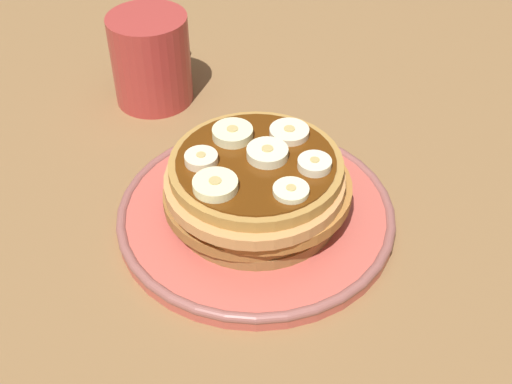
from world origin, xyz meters
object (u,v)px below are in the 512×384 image
(banana_slice_5, at_px, (291,191))
(banana_slice_4, at_px, (215,186))
(banana_slice_6, at_px, (233,134))
(banana_slice_1, at_px, (289,133))
(plate, at_px, (256,213))
(pancake_stack, at_px, (254,187))
(banana_slice_0, at_px, (267,154))
(banana_slice_2, at_px, (314,167))
(coffee_mug, at_px, (152,56))
(banana_slice_3, at_px, (201,159))

(banana_slice_5, bearing_deg, banana_slice_4, 96.57)
(banana_slice_6, bearing_deg, banana_slice_1, -74.64)
(plate, bearing_deg, pancake_stack, 138.80)
(banana_slice_0, xyz_separation_m, banana_slice_2, (-0.01, -0.04, -0.00))
(banana_slice_6, distance_m, coffee_mug, 0.18)
(banana_slice_2, bearing_deg, banana_slice_4, 117.48)
(pancake_stack, distance_m, banana_slice_3, 0.05)
(banana_slice_5, height_order, banana_slice_6, banana_slice_6)
(banana_slice_2, height_order, banana_slice_4, same)
(banana_slice_3, distance_m, coffee_mug, 0.20)
(banana_slice_4, bearing_deg, pancake_stack, -29.96)
(banana_slice_3, bearing_deg, coffee_mug, 29.32)
(banana_slice_5, bearing_deg, coffee_mug, 41.11)
(pancake_stack, relative_size, banana_slice_1, 4.73)
(pancake_stack, bearing_deg, banana_slice_2, -91.96)
(plate, height_order, coffee_mug, coffee_mug)
(banana_slice_1, relative_size, banana_slice_4, 0.96)
(banana_slice_4, relative_size, coffee_mug, 0.30)
(plate, height_order, banana_slice_4, banana_slice_4)
(banana_slice_0, relative_size, banana_slice_6, 0.99)
(banana_slice_0, height_order, banana_slice_2, same)
(plate, bearing_deg, coffee_mug, 40.26)
(banana_slice_1, distance_m, coffee_mug, 0.21)
(plate, distance_m, banana_slice_3, 0.07)
(pancake_stack, bearing_deg, banana_slice_6, 40.30)
(banana_slice_6, bearing_deg, pancake_stack, -139.70)
(pancake_stack, height_order, banana_slice_4, banana_slice_4)
(banana_slice_3, relative_size, coffee_mug, 0.23)
(banana_slice_2, xyz_separation_m, banana_slice_6, (0.03, 0.07, 0.00))
(plate, xyz_separation_m, banana_slice_0, (0.01, -0.01, 0.06))
(banana_slice_2, relative_size, banana_slice_5, 0.97)
(pancake_stack, relative_size, banana_slice_6, 4.63)
(banana_slice_3, height_order, coffee_mug, coffee_mug)
(plate, relative_size, banana_slice_5, 8.54)
(pancake_stack, height_order, banana_slice_2, banana_slice_2)
(banana_slice_0, relative_size, banana_slice_2, 1.25)
(banana_slice_1, relative_size, banana_slice_3, 1.25)
(pancake_stack, xyz_separation_m, banana_slice_1, (0.04, -0.02, 0.03))
(banana_slice_3, relative_size, banana_slice_6, 0.78)
(banana_slice_0, height_order, banana_slice_6, same)
(pancake_stack, bearing_deg, banana_slice_0, -51.84)
(plate, height_order, banana_slice_2, banana_slice_2)
(banana_slice_1, xyz_separation_m, banana_slice_2, (-0.04, -0.03, 0.00))
(plate, relative_size, banana_slice_0, 7.06)
(banana_slice_1, bearing_deg, banana_slice_6, 105.36)
(pancake_stack, relative_size, banana_slice_3, 5.90)
(banana_slice_2, height_order, coffee_mug, coffee_mug)
(banana_slice_2, bearing_deg, coffee_mug, 47.76)
(banana_slice_3, height_order, banana_slice_6, banana_slice_6)
(banana_slice_4, relative_size, banana_slice_6, 1.02)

